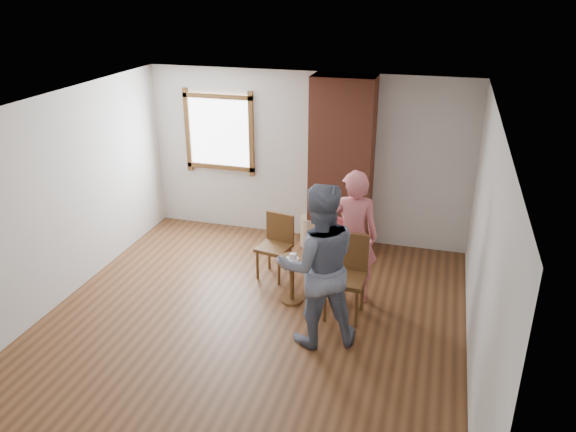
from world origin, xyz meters
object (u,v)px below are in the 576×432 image
(man, at_px, (318,266))
(person_pink, at_px, (353,237))
(dining_chair_left, at_px, (276,242))
(stoneware_crock, at_px, (312,231))
(dining_chair_right, at_px, (346,271))
(side_table, at_px, (292,273))

(man, distance_m, person_pink, 1.02)
(person_pink, bearing_deg, man, 67.33)
(dining_chair_left, bearing_deg, stoneware_crock, 87.54)
(dining_chair_right, xyz_separation_m, person_pink, (0.00, 0.35, 0.30))
(dining_chair_left, relative_size, man, 0.46)
(person_pink, bearing_deg, dining_chair_left, -28.27)
(side_table, distance_m, man, 1.03)
(dining_chair_right, bearing_deg, person_pink, 90.75)
(side_table, bearing_deg, stoneware_crock, 94.80)
(dining_chair_left, distance_m, person_pink, 1.21)
(dining_chair_left, relative_size, side_table, 1.47)
(dining_chair_left, bearing_deg, side_table, -46.32)
(dining_chair_right, xyz_separation_m, man, (-0.21, -0.65, 0.38))
(stoneware_crock, xyz_separation_m, dining_chair_left, (-0.26, -1.05, 0.26))
(man, bearing_deg, dining_chair_right, -131.08)
(side_table, height_order, man, man)
(dining_chair_right, bearing_deg, man, -106.33)
(stoneware_crock, relative_size, side_table, 0.79)
(stoneware_crock, bearing_deg, side_table, -85.20)
(side_table, relative_size, man, 0.32)
(man, bearing_deg, stoneware_crock, -98.64)
(stoneware_crock, relative_size, dining_chair_left, 0.53)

